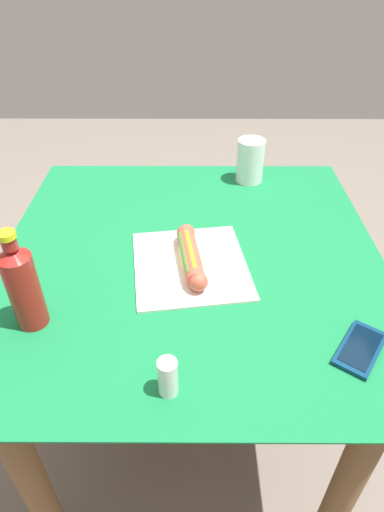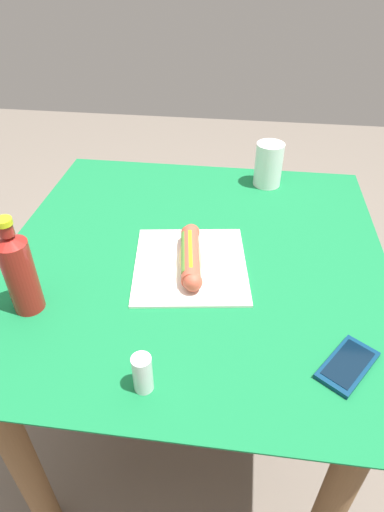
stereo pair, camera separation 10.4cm
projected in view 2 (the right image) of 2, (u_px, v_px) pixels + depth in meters
The scene contains 8 objects.
ground_plane at pixel (193, 417), 1.55m from camera, with size 6.00×6.00×0.00m, color #6B6056.
dining_table at pixel (193, 293), 1.18m from camera, with size 1.00×0.97×0.75m.
paper_wrapper at pixel (192, 265), 1.05m from camera, with size 0.30×0.27×0.01m, color silver.
hot_dog at pixel (192, 256), 1.04m from camera, with size 0.24×0.08×0.05m.
cell_phone at pixel (348, 365), 0.81m from camera, with size 0.15×0.13×0.01m.
soda_bottle at pixel (19, 271), 0.88m from camera, with size 0.06×0.06×0.23m.
drinking_cup at pixel (269, 165), 1.34m from camera, with size 0.09×0.09×0.14m, color white.
salt_shaker at pixel (143, 373), 0.75m from camera, with size 0.04×0.04×0.08m, color silver.
Camera 2 is at (-0.86, -0.11, 1.41)m, focal length 30.06 mm.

